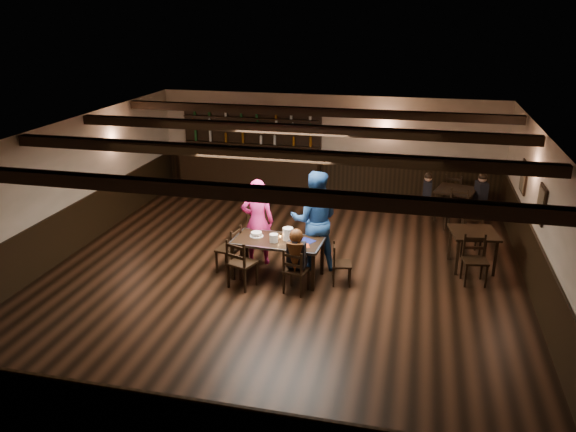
% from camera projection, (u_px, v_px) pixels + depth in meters
% --- Properties ---
extents(ground, '(10.00, 10.00, 0.00)m').
position_uv_depth(ground, '(282.00, 275.00, 10.68)').
color(ground, black).
rests_on(ground, ground).
extents(room_shell, '(9.02, 10.02, 2.71)m').
position_uv_depth(room_shell, '(283.00, 187.00, 10.11)').
color(room_shell, beige).
rests_on(room_shell, ground).
extents(dining_table, '(1.70, 0.92, 0.75)m').
position_uv_depth(dining_table, '(278.00, 244.00, 10.37)').
color(dining_table, black).
rests_on(dining_table, ground).
extents(chair_near_left, '(0.55, 0.54, 0.94)m').
position_uv_depth(chair_near_left, '(239.00, 260.00, 9.98)').
color(chair_near_left, black).
rests_on(chair_near_left, ground).
extents(chair_near_right, '(0.47, 0.45, 0.84)m').
position_uv_depth(chair_near_right, '(294.00, 268.00, 9.80)').
color(chair_near_right, black).
rests_on(chair_near_right, ground).
extents(chair_end_left, '(0.47, 0.49, 0.91)m').
position_uv_depth(chair_end_left, '(232.00, 246.00, 10.64)').
color(chair_end_left, black).
rests_on(chair_end_left, ground).
extents(chair_end_right, '(0.41, 0.42, 0.78)m').
position_uv_depth(chair_end_right, '(338.00, 261.00, 10.19)').
color(chair_end_right, black).
rests_on(chair_end_right, ground).
extents(chair_far_pushed, '(0.47, 0.45, 0.89)m').
position_uv_depth(chair_far_pushed, '(256.00, 224.00, 11.76)').
color(chair_far_pushed, black).
rests_on(chair_far_pushed, ground).
extents(woman_pink, '(0.70, 0.53, 1.73)m').
position_uv_depth(woman_pink, '(258.00, 222.00, 10.91)').
color(woman_pink, '#FF338F').
rests_on(woman_pink, ground).
extents(man_blue, '(1.06, 0.90, 1.94)m').
position_uv_depth(man_blue, '(315.00, 220.00, 10.70)').
color(man_blue, navy).
rests_on(man_blue, ground).
extents(seated_person, '(0.32, 0.48, 0.78)m').
position_uv_depth(seated_person, '(296.00, 251.00, 9.74)').
color(seated_person, black).
rests_on(seated_person, ground).
extents(cake, '(0.26, 0.26, 0.08)m').
position_uv_depth(cake, '(257.00, 234.00, 10.50)').
color(cake, white).
rests_on(cake, dining_table).
extents(plate_stack_a, '(0.16, 0.16, 0.15)m').
position_uv_depth(plate_stack_a, '(274.00, 238.00, 10.24)').
color(plate_stack_a, white).
rests_on(plate_stack_a, dining_table).
extents(plate_stack_b, '(0.19, 0.19, 0.23)m').
position_uv_depth(plate_stack_b, '(288.00, 234.00, 10.33)').
color(plate_stack_b, white).
rests_on(plate_stack_b, dining_table).
extents(tea_light, '(0.05, 0.05, 0.06)m').
position_uv_depth(tea_light, '(280.00, 237.00, 10.40)').
color(tea_light, '#A5A8AD').
rests_on(tea_light, dining_table).
extents(salt_shaker, '(0.04, 0.04, 0.10)m').
position_uv_depth(salt_shaker, '(297.00, 242.00, 10.12)').
color(salt_shaker, silver).
rests_on(salt_shaker, dining_table).
extents(pepper_shaker, '(0.04, 0.04, 0.09)m').
position_uv_depth(pepper_shaker, '(299.00, 241.00, 10.17)').
color(pepper_shaker, '#A5A8AD').
rests_on(pepper_shaker, dining_table).
extents(drink_glass, '(0.07, 0.07, 0.11)m').
position_uv_depth(drink_glass, '(297.00, 237.00, 10.35)').
color(drink_glass, silver).
rests_on(drink_glass, dining_table).
extents(menu_red, '(0.32, 0.26, 0.00)m').
position_uv_depth(menu_red, '(302.00, 246.00, 10.08)').
color(menu_red, '#9F3011').
rests_on(menu_red, dining_table).
extents(menu_blue, '(0.35, 0.31, 0.00)m').
position_uv_depth(menu_blue, '(307.00, 240.00, 10.31)').
color(menu_blue, '#111755').
rests_on(menu_blue, dining_table).
extents(bar_counter, '(3.98, 0.70, 2.20)m').
position_uv_depth(bar_counter, '(250.00, 168.00, 15.18)').
color(bar_counter, black).
rests_on(bar_counter, ground).
extents(back_table_a, '(0.97, 0.97, 0.75)m').
position_uv_depth(back_table_a, '(473.00, 237.00, 10.76)').
color(back_table_a, black).
rests_on(back_table_a, ground).
extents(back_table_b, '(1.08, 1.08, 0.75)m').
position_uv_depth(back_table_b, '(456.00, 193.00, 13.30)').
color(back_table_b, black).
rests_on(back_table_b, ground).
extents(bg_patron_left, '(0.20, 0.33, 0.68)m').
position_uv_depth(bg_patron_left, '(428.00, 187.00, 13.29)').
color(bg_patron_left, black).
rests_on(bg_patron_left, ground).
extents(bg_patron_right, '(0.30, 0.40, 0.73)m').
position_uv_depth(bg_patron_right, '(482.00, 188.00, 13.08)').
color(bg_patron_right, black).
rests_on(bg_patron_right, ground).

